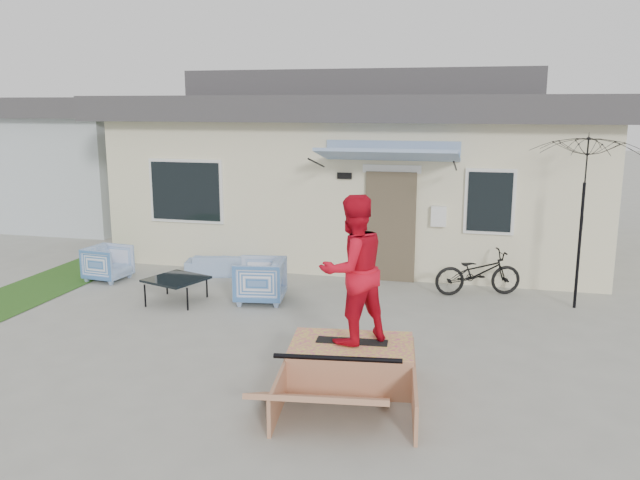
% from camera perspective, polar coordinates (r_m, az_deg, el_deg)
% --- Properties ---
extents(ground, '(90.00, 90.00, 0.00)m').
position_cam_1_polar(ground, '(8.71, -4.93, -10.68)').
color(ground, gray).
rests_on(ground, ground).
extents(grass_strip, '(1.40, 8.00, 0.01)m').
position_cam_1_polar(grass_strip, '(12.86, -24.31, -4.24)').
color(grass_strip, '#25511A').
rests_on(grass_strip, ground).
extents(house, '(10.80, 8.49, 4.10)m').
position_cam_1_polar(house, '(15.87, 4.52, 6.76)').
color(house, beige).
rests_on(house, ground).
extents(neighbor_house, '(8.60, 7.60, 3.50)m').
position_cam_1_polar(neighbor_house, '(22.04, -22.67, 6.89)').
color(neighbor_house, '#ADB8BF').
rests_on(neighbor_house, ground).
extents(loveseat, '(1.48, 0.73, 0.55)m').
position_cam_1_polar(loveseat, '(13.06, -8.59, -1.83)').
color(loveseat, '#2F63A9').
rests_on(loveseat, ground).
extents(armchair_left, '(0.75, 0.79, 0.74)m').
position_cam_1_polar(armchair_left, '(13.13, -18.13, -1.80)').
color(armchair_left, '#2F63A9').
rests_on(armchair_left, ground).
extents(armchair_right, '(0.87, 0.92, 0.83)m').
position_cam_1_polar(armchair_right, '(11.15, -5.31, -3.37)').
color(armchair_right, '#2F63A9').
rests_on(armchair_right, ground).
extents(coffee_table, '(1.10, 1.10, 0.43)m').
position_cam_1_polar(coffee_table, '(11.41, -12.48, -4.31)').
color(coffee_table, black).
rests_on(coffee_table, ground).
extents(bicycle, '(1.64, 1.02, 0.99)m').
position_cam_1_polar(bicycle, '(11.84, 13.72, -2.38)').
color(bicycle, black).
rests_on(bicycle, ground).
extents(patio_umbrella, '(2.13, 2.03, 2.20)m').
position_cam_1_polar(patio_umbrella, '(11.33, 22.09, 2.94)').
color(patio_umbrella, black).
rests_on(patio_umbrella, ground).
extents(skate_ramp, '(1.73, 2.15, 0.49)m').
position_cam_1_polar(skate_ramp, '(8.03, 2.79, -10.75)').
color(skate_ramp, '#AA7050').
rests_on(skate_ramp, ground).
extents(skateboard, '(0.88, 0.29, 0.05)m').
position_cam_1_polar(skateboard, '(7.98, 2.83, -8.80)').
color(skateboard, black).
rests_on(skateboard, skate_ramp).
extents(skater, '(1.10, 1.10, 1.79)m').
position_cam_1_polar(skater, '(7.70, 2.90, -2.36)').
color(skater, red).
rests_on(skater, skateboard).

